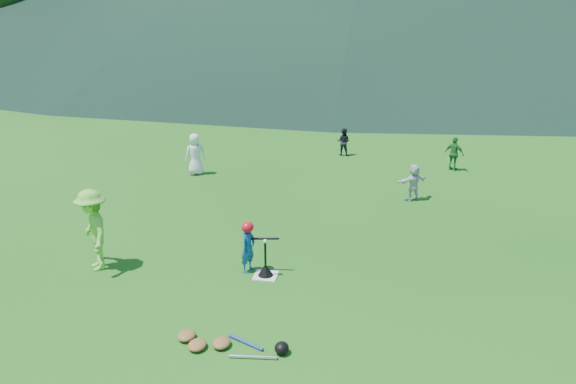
% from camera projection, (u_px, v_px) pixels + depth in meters
% --- Properties ---
extents(ground, '(120.00, 120.00, 0.00)m').
position_uv_depth(ground, '(266.00, 276.00, 10.91)').
color(ground, '#1C5613').
rests_on(ground, ground).
extents(home_plate, '(0.45, 0.45, 0.02)m').
position_uv_depth(home_plate, '(266.00, 276.00, 10.90)').
color(home_plate, silver).
rests_on(home_plate, ground).
extents(baseball, '(0.08, 0.08, 0.08)m').
position_uv_depth(baseball, '(265.00, 241.00, 10.67)').
color(baseball, white).
rests_on(baseball, batting_tee).
extents(batter_child, '(0.36, 0.43, 1.02)m').
position_uv_depth(batter_child, '(248.00, 247.00, 10.96)').
color(batter_child, navy).
rests_on(batter_child, ground).
extents(adult_coach, '(1.14, 1.21, 1.65)m').
position_uv_depth(adult_coach, '(93.00, 230.00, 10.97)').
color(adult_coach, '#72CF3C').
rests_on(adult_coach, ground).
extents(fielder_a, '(0.74, 0.65, 1.28)m').
position_uv_depth(fielder_a, '(195.00, 154.00, 17.22)').
color(fielder_a, white).
rests_on(fielder_a, ground).
extents(fielder_b, '(0.52, 0.44, 0.96)m').
position_uv_depth(fielder_b, '(343.00, 142.00, 19.47)').
color(fielder_b, black).
rests_on(fielder_b, ground).
extents(fielder_c, '(0.68, 0.56, 1.08)m').
position_uv_depth(fielder_c, '(454.00, 154.00, 17.68)').
color(fielder_c, '#23752A').
rests_on(fielder_c, ground).
extents(fielder_d, '(0.93, 0.77, 1.00)m').
position_uv_depth(fielder_d, '(414.00, 182.00, 14.98)').
color(fielder_d, silver).
rests_on(fielder_d, ground).
extents(batting_tee, '(0.30, 0.30, 0.68)m').
position_uv_depth(batting_tee, '(266.00, 270.00, 10.86)').
color(batting_tee, black).
rests_on(batting_tee, home_plate).
extents(batter_gear, '(0.73, 0.26, 0.38)m').
position_uv_depth(batter_gear, '(249.00, 228.00, 10.83)').
color(batter_gear, red).
rests_on(batter_gear, ground).
extents(equipment_pile, '(1.80, 0.59, 0.19)m').
position_uv_depth(equipment_pile, '(221.00, 343.00, 8.63)').
color(equipment_pile, olive).
rests_on(equipment_pile, ground).
extents(outfield_fence, '(70.07, 0.08, 1.33)m').
position_uv_depth(outfield_fence, '(356.00, 73.00, 36.82)').
color(outfield_fence, gray).
rests_on(outfield_fence, ground).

